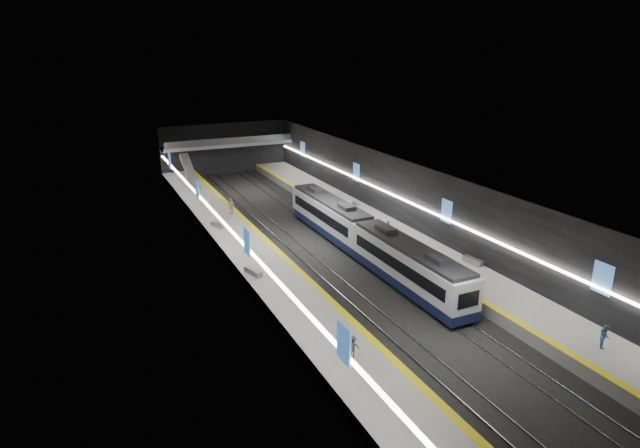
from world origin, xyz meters
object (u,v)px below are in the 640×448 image
escalator (190,172)px  passenger_left_b (352,347)px  bench_right_far (355,204)px  passenger_right_b (605,336)px  train (365,237)px  passenger_right_a (388,229)px  bench_left_near (253,272)px  bench_left_far (218,225)px  passenger_left_a (231,206)px  bench_right_near (473,261)px

escalator → passenger_left_b: (-0.05, -47.62, -1.13)m
bench_right_far → passenger_right_b: size_ratio=1.01×
train → escalator: bearing=107.7°
bench_right_far → passenger_right_a: 11.30m
bench_left_near → passenger_left_b: bearing=-100.5°
passenger_right_b → passenger_left_b: passenger_right_b is taller
escalator → passenger_left_b: 47.63m
bench_left_near → bench_left_far: size_ratio=1.06×
passenger_right_b → passenger_left_a: bearing=67.5°
passenger_left_a → passenger_left_b: (-1.50, -32.34, -0.18)m
bench_right_near → bench_right_far: bearing=83.1°
bench_right_near → passenger_left_b: 19.24m
train → passenger_left_a: (-8.55, 16.11, -0.24)m
escalator → bench_left_near: 32.87m
bench_right_far → passenger_right_b: passenger_right_b is taller
bench_left_near → bench_right_near: bench_right_near is taller
bench_left_near → passenger_right_b: size_ratio=1.25×
bench_left_far → passenger_left_b: size_ratio=1.22×
bench_left_near → bench_right_far: bearing=22.6°
passenger_right_a → train: bearing=124.0°
escalator → passenger_left_a: escalator is taller
bench_right_far → passenger_left_b: size_ratio=1.04×
bench_right_far → bench_left_near: bearing=-125.5°
escalator → passenger_right_b: escalator is taller
train → bench_right_near: 10.18m
escalator → bench_right_far: 24.49m
passenger_left_a → train: bearing=3.3°
bench_right_far → passenger_right_a: passenger_right_a is taller
bench_right_far → passenger_left_a: size_ratio=0.85×
passenger_right_b → passenger_left_b: (-15.37, 5.74, -0.03)m
train → bench_left_far: 16.50m
bench_left_far → passenger_left_b: 28.34m
bench_right_near → passenger_left_b: size_ratio=1.31×
bench_left_near → passenger_left_b: 14.92m
train → passenger_left_a: bearing=118.0°
bench_right_far → passenger_right_a: bearing=-85.8°
train → passenger_left_b: (-10.05, -16.23, -0.42)m
escalator → bench_right_far: (16.02, -18.45, -1.70)m
bench_right_far → bench_left_far: bearing=-161.7°
train → passenger_right_b: size_ratio=18.75×
escalator → passenger_left_a: bearing=-84.6°
passenger_right_a → passenger_left_b: passenger_right_a is taller
passenger_left_b → bench_left_far: bearing=-84.0°
bench_left_far → passenger_right_b: passenger_right_b is taller
bench_right_near → train: bearing=124.0°
train → bench_left_near: bearing=-173.1°
bench_right_near → passenger_left_b: passenger_left_b is taller
bench_left_far → passenger_right_a: bearing=-55.6°
train → escalator: size_ratio=3.76×
bench_right_far → passenger_left_a: 14.93m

